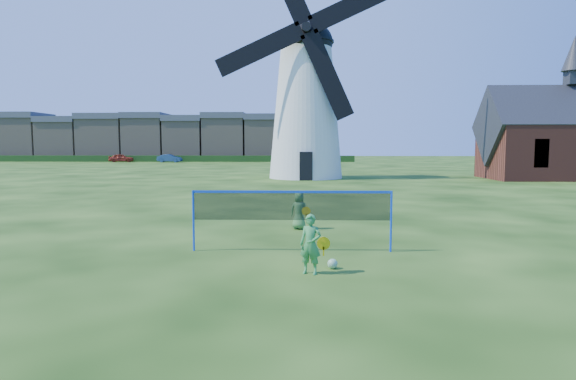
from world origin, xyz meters
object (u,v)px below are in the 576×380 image
(play_ball, at_px, (332,264))
(car_left, at_px, (121,158))
(chapel, at_px, (570,139))
(player_girl, at_px, (311,244))
(windmill, at_px, (306,101))
(badminton_net, at_px, (292,207))
(car_right, at_px, (170,158))
(player_boy, at_px, (299,211))

(play_ball, relative_size, car_left, 0.06)
(chapel, relative_size, player_girl, 10.49)
(windmill, xyz_separation_m, chapel, (20.85, -0.67, -3.13))
(windmill, height_order, badminton_net, windmill)
(car_left, bearing_deg, car_right, -107.29)
(windmill, bearing_deg, car_right, 120.37)
(windmill, relative_size, chapel, 1.40)
(play_ball, bearing_deg, car_left, 113.98)
(chapel, bearing_deg, player_boy, -131.83)
(chapel, xyz_separation_m, badminton_net, (-21.42, -27.01, -2.00))
(player_girl, distance_m, play_ball, 0.84)
(badminton_net, relative_size, player_boy, 4.22)
(car_left, bearing_deg, windmill, -154.19)
(player_girl, bearing_deg, car_left, 131.97)
(play_ball, height_order, car_left, car_left)
(badminton_net, relative_size, car_right, 1.33)
(play_ball, bearing_deg, chapel, 54.51)
(player_boy, distance_m, car_right, 63.75)
(car_right, bearing_deg, car_left, 88.26)
(windmill, height_order, player_girl, windmill)
(player_girl, bearing_deg, car_right, 126.13)
(windmill, bearing_deg, player_boy, -90.93)
(player_boy, bearing_deg, windmill, -74.15)
(play_ball, height_order, car_right, car_right)
(chapel, relative_size, play_ball, 60.03)
(car_left, bearing_deg, player_girl, -169.11)
(chapel, height_order, car_right, chapel)
(windmill, height_order, car_right, windmill)
(player_boy, bearing_deg, car_left, -48.10)
(chapel, xyz_separation_m, player_girl, (-20.98, -29.18, -2.51))
(play_ball, bearing_deg, badminton_net, 118.22)
(chapel, distance_m, car_left, 62.25)
(badminton_net, relative_size, player_girl, 4.01)
(player_boy, bearing_deg, player_girl, 109.58)
(play_ball, bearing_deg, car_right, 108.14)
(car_right, bearing_deg, play_ball, -158.91)
(chapel, relative_size, car_left, 3.47)
(player_boy, xyz_separation_m, car_right, (-20.64, 60.31, 0.03))
(play_ball, relative_size, car_right, 0.06)
(badminton_net, relative_size, play_ball, 22.95)
(badminton_net, bearing_deg, car_right, 107.84)
(badminton_net, height_order, car_right, badminton_net)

